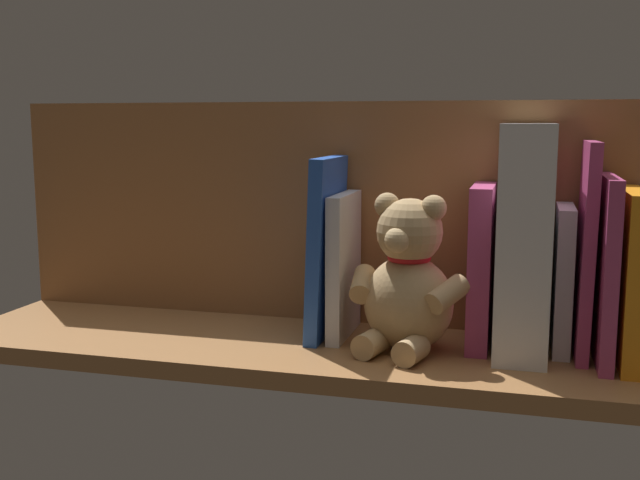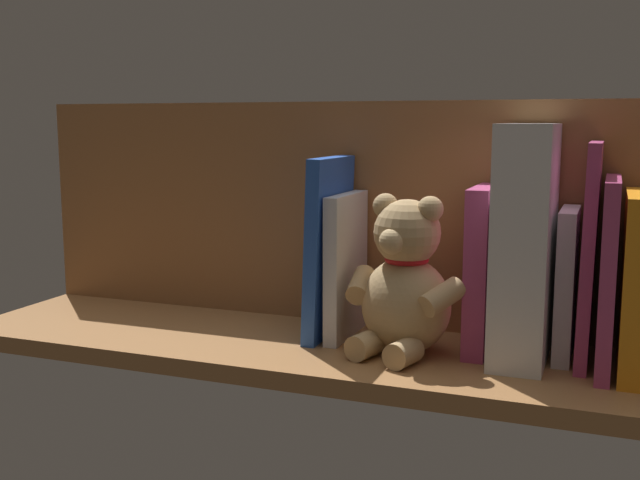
{
  "view_description": "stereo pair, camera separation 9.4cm",
  "coord_description": "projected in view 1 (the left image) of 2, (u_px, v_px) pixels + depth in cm",
  "views": [
    {
      "loc": [
        -24.47,
        89.59,
        27.3
      ],
      "look_at": [
        0.0,
        0.0,
        12.88
      ],
      "focal_mm": 42.72,
      "sensor_mm": 36.0,
      "label": 1
    },
    {
      "loc": [
        -33.39,
        86.66,
        27.3
      ],
      "look_at": [
        0.0,
        0.0,
        12.88
      ],
      "focal_mm": 42.72,
      "sensor_mm": 36.0,
      "label": 2
    }
  ],
  "objects": [
    {
      "name": "ground_plane",
      "position": [
        320.0,
        349.0,
        0.96
      ],
      "size": [
        95.06,
        25.86,
        2.2
      ],
      "primitive_type": "cube",
      "color": "#9E6B3D"
    },
    {
      "name": "shelf_back_panel",
      "position": [
        341.0,
        213.0,
        1.04
      ],
      "size": [
        95.06,
        1.5,
        30.03
      ],
      "primitive_type": "cube",
      "color": "#925E35",
      "rests_on": "ground_plane"
    },
    {
      "name": "book_8",
      "position": [
        325.0,
        247.0,
        0.97
      ],
      "size": [
        2.58,
        12.93,
        23.01
      ],
      "primitive_type": "cube",
      "rotation": [
        0.0,
        -0.04,
        0.0
      ],
      "color": "blue",
      "rests_on": "ground_plane"
    },
    {
      "name": "book_3",
      "position": [
        605.0,
        269.0,
        0.87
      ],
      "size": [
        1.6,
        15.46,
        21.3
      ],
      "primitive_type": "cube",
      "color": "#B23F72",
      "rests_on": "ground_plane"
    },
    {
      "name": "dictionary_thick_white",
      "position": [
        524.0,
        240.0,
        0.89
      ],
      "size": [
        6.05,
        14.91,
        27.15
      ],
      "primitive_type": "cube",
      "color": "white",
      "rests_on": "ground_plane"
    },
    {
      "name": "book_6",
      "position": [
        481.0,
        266.0,
        0.93
      ],
      "size": [
        2.6,
        11.84,
        19.82
      ],
      "primitive_type": "cube",
      "color": "#B23F72",
      "rests_on": "ground_plane"
    },
    {
      "name": "book_2",
      "position": [
        630.0,
        276.0,
        0.87
      ],
      "size": [
        2.48,
        15.61,
        19.79
      ],
      "primitive_type": "cube",
      "color": "orange",
      "rests_on": "ground_plane"
    },
    {
      "name": "teddy_bear",
      "position": [
        408.0,
        282.0,
        0.91
      ],
      "size": [
        14.85,
        14.04,
        18.97
      ],
      "rotation": [
        0.0,
        0.0,
        -0.27
      ],
      "color": "tan",
      "rests_on": "ground_plane"
    },
    {
      "name": "book_4",
      "position": [
        586.0,
        249.0,
        0.89
      ],
      "size": [
        1.73,
        12.58,
        25.16
      ],
      "primitive_type": "cube",
      "rotation": [
        0.0,
        -0.01,
        0.0
      ],
      "color": "#B23F72",
      "rests_on": "ground_plane"
    },
    {
      "name": "book_7",
      "position": [
        344.0,
        265.0,
        0.97
      ],
      "size": [
        1.78,
        12.14,
        18.38
      ],
      "primitive_type": "cube",
      "color": "silver",
      "rests_on": "ground_plane"
    },
    {
      "name": "book_5",
      "position": [
        563.0,
        279.0,
        0.91
      ],
      "size": [
        1.98,
        10.55,
        17.49
      ],
      "primitive_type": "cube",
      "color": "silver",
      "rests_on": "ground_plane"
    }
  ]
}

